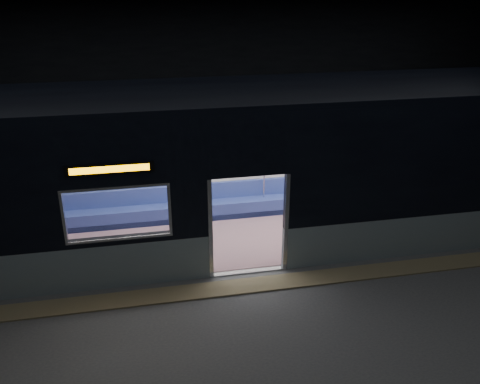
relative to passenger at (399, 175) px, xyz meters
name	(u,v)px	position (x,y,z in m)	size (l,w,h in m)	color
station_floor	(261,303)	(-4.47, -3.55, -0.79)	(24.00, 14.00, 0.01)	#47494C
station_envelope	(264,101)	(-4.47, -3.55, 2.88)	(24.00, 14.00, 5.00)	black
tactile_strip	(254,285)	(-4.47, -3.00, -0.77)	(22.80, 0.50, 0.03)	#8C7F59
metro_car	(234,160)	(-4.47, -1.00, 1.06)	(18.00, 3.04, 3.35)	#84969D
passenger	(399,175)	(0.00, 0.00, 0.00)	(0.41, 0.67, 1.33)	black
handbag	(404,183)	(0.02, -0.21, -0.12)	(0.24, 0.21, 0.12)	black
transit_map	(416,145)	(0.53, 0.31, 0.67)	(0.93, 0.03, 0.60)	white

